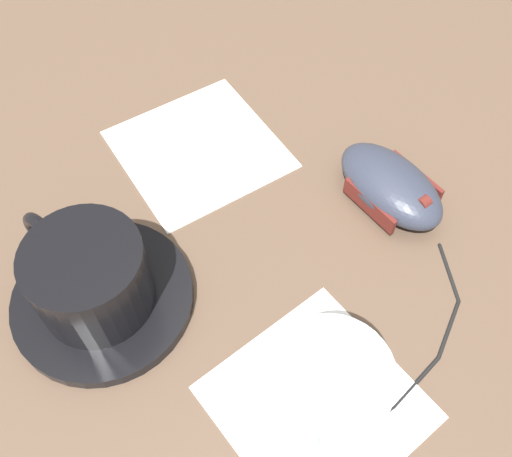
{
  "coord_description": "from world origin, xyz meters",
  "views": [
    {
      "loc": [
        -0.14,
        0.16,
        0.4
      ],
      "look_at": [
        0.04,
        -0.02,
        0.03
      ],
      "focal_mm": 40.0,
      "sensor_mm": 36.0,
      "label": 1
    }
  ],
  "objects_px": {
    "computer_mouse": "(395,189)",
    "drinking_glass": "(326,394)",
    "coffee_cup": "(88,275)",
    "saucer": "(103,298)"
  },
  "relations": [
    {
      "from": "coffee_cup",
      "to": "drinking_glass",
      "type": "height_order",
      "value": "drinking_glass"
    },
    {
      "from": "coffee_cup",
      "to": "drinking_glass",
      "type": "relative_size",
      "value": 1.47
    },
    {
      "from": "drinking_glass",
      "to": "computer_mouse",
      "type": "bearing_deg",
      "value": -64.8
    },
    {
      "from": "drinking_glass",
      "to": "coffee_cup",
      "type": "bearing_deg",
      "value": 19.64
    },
    {
      "from": "coffee_cup",
      "to": "drinking_glass",
      "type": "xyz_separation_m",
      "value": [
        -0.18,
        -0.06,
        -0.0
      ]
    },
    {
      "from": "saucer",
      "to": "computer_mouse",
      "type": "distance_m",
      "value": 0.26
    },
    {
      "from": "saucer",
      "to": "computer_mouse",
      "type": "bearing_deg",
      "value": -110.58
    },
    {
      "from": "saucer",
      "to": "drinking_glass",
      "type": "xyz_separation_m",
      "value": [
        -0.18,
        -0.06,
        0.04
      ]
    },
    {
      "from": "saucer",
      "to": "computer_mouse",
      "type": "xyz_separation_m",
      "value": [
        -0.09,
        -0.24,
        0.01
      ]
    },
    {
      "from": "computer_mouse",
      "to": "drinking_glass",
      "type": "distance_m",
      "value": 0.2
    }
  ]
}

